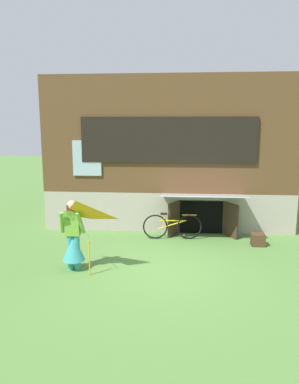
% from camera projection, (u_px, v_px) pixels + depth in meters
% --- Properties ---
extents(ground_plane, '(60.00, 60.00, 0.00)m').
position_uv_depth(ground_plane, '(162.00, 269.00, 8.65)').
color(ground_plane, '#56843D').
extents(log_house, '(7.97, 5.57, 4.89)m').
position_uv_depth(log_house, '(170.00, 150.00, 13.32)').
color(log_house, '#ADA393').
rests_on(log_house, ground_plane).
extents(person, '(0.61, 0.53, 1.68)m').
position_uv_depth(person, '(73.00, 241.00, 8.51)').
color(person, teal).
rests_on(person, ground_plane).
extents(kite, '(1.13, 1.16, 1.65)m').
position_uv_depth(kite, '(76.00, 221.00, 7.79)').
color(kite, orange).
rests_on(kite, ground_plane).
extents(bicycle_yellow, '(1.76, 0.16, 0.80)m').
position_uv_depth(bicycle_yellow, '(172.00, 226.00, 10.86)').
color(bicycle_yellow, black).
rests_on(bicycle_yellow, ground_plane).
extents(wooden_crate, '(0.37, 0.31, 0.35)m').
position_uv_depth(wooden_crate, '(258.00, 240.00, 10.29)').
color(wooden_crate, '#4C331E').
rests_on(wooden_crate, ground_plane).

